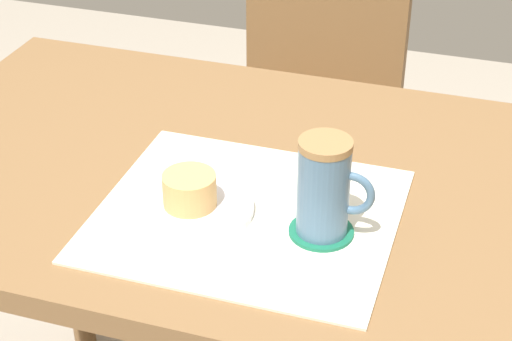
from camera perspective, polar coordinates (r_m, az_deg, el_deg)
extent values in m
cylinder|color=brown|center=(1.90, -12.41, -3.20)|extent=(0.05, 0.05, 0.72)
cube|color=brown|center=(1.27, 1.93, -1.26)|extent=(1.24, 0.69, 0.04)
cylinder|color=brown|center=(1.91, 5.75, -8.03)|extent=(0.04, 0.04, 0.41)
cylinder|color=brown|center=(2.01, -3.99, -5.64)|extent=(0.04, 0.04, 0.41)
cylinder|color=brown|center=(2.19, 8.42, -2.39)|extent=(0.04, 0.04, 0.41)
cylinder|color=brown|center=(2.27, -0.22, -0.54)|extent=(0.04, 0.04, 0.41)
cube|color=brown|center=(1.96, 2.65, 1.24)|extent=(0.45, 0.45, 0.04)
cube|color=brown|center=(2.02, 4.66, 9.56)|extent=(0.39, 0.06, 0.43)
cube|color=silver|center=(1.18, -0.59, -2.97)|extent=(0.41, 0.35, 0.00)
cylinder|color=white|center=(1.18, -4.39, -2.48)|extent=(0.18, 0.18, 0.01)
cylinder|color=#E0A860|center=(1.16, -4.45, -1.30)|extent=(0.07, 0.07, 0.05)
cylinder|color=#196B4C|center=(1.14, 4.37, -4.07)|extent=(0.09, 0.09, 0.00)
cylinder|color=slate|center=(1.10, 4.51, -1.32)|extent=(0.07, 0.07, 0.13)
cylinder|color=#9E7547|center=(1.07, 4.66, 1.73)|extent=(0.07, 0.07, 0.01)
torus|color=slate|center=(1.10, 6.35, -1.52)|extent=(0.06, 0.01, 0.06)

